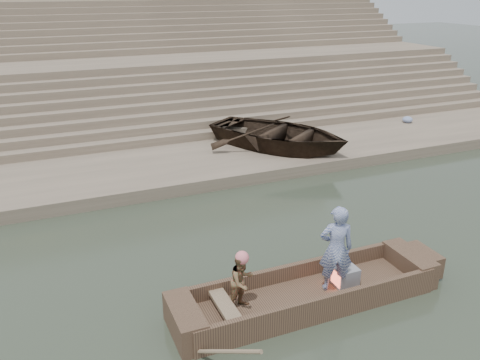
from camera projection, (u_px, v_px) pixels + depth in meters
ground at (313, 296)px, 10.21m from camera, size 120.00×120.00×0.00m
lower_landing at (195, 165)px, 16.99m from camera, size 32.00×4.00×0.40m
mid_landing at (145, 90)px, 22.96m from camera, size 32.00×3.00×2.80m
upper_landing at (117, 47)px, 28.52m from camera, size 32.00×3.00×5.20m
ghat_steps at (137, 76)px, 24.27m from camera, size 32.00×11.00×5.20m
main_rowboat at (307, 298)px, 9.93m from camera, size 5.00×1.30×0.22m
rowboat_trim at (317, 288)px, 9.93m from camera, size 6.04×2.63×1.82m
standing_man at (336, 249)px, 9.73m from camera, size 0.79×0.65×1.85m
rowing_man at (242, 282)px, 9.28m from camera, size 0.68×0.61×1.15m
television at (345, 276)px, 10.13m from camera, size 0.46×0.42×0.40m
beached_rowboat at (279, 134)px, 17.91m from camera, size 6.09×6.44×1.09m
cloth_bundles at (350, 131)px, 19.71m from camera, size 7.14×1.53×0.26m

